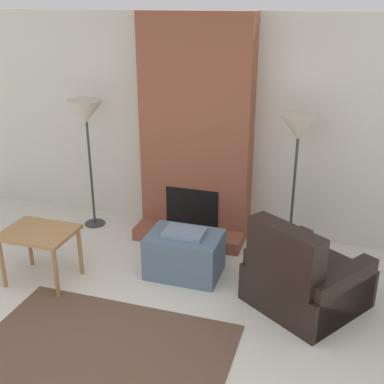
{
  "coord_description": "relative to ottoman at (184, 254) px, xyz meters",
  "views": [
    {
      "loc": [
        1.6,
        -2.41,
        2.71
      ],
      "look_at": [
        0.0,
        2.64,
        0.58
      ],
      "focal_mm": 45.0,
      "sensor_mm": 36.0,
      "label": 1
    }
  ],
  "objects": [
    {
      "name": "ottoman",
      "position": [
        0.0,
        0.0,
        0.0
      ],
      "size": [
        0.75,
        0.54,
        0.51
      ],
      "color": "slate",
      "rests_on": "ground_plane"
    },
    {
      "name": "floor_lamp_left",
      "position": [
        -1.49,
        0.8,
        1.19
      ],
      "size": [
        0.44,
        0.44,
        1.61
      ],
      "color": "#333333",
      "rests_on": "ground_plane"
    },
    {
      "name": "area_rug",
      "position": [
        -0.26,
        -1.37,
        -0.23
      ],
      "size": [
        2.11,
        1.34,
        0.01
      ],
      "primitive_type": "cube",
      "color": "brown",
      "rests_on": "ground_plane"
    },
    {
      "name": "wall_back",
      "position": [
        -0.19,
        1.22,
        1.06
      ],
      "size": [
        6.83,
        0.06,
        2.6
      ],
      "primitive_type": "cube",
      "color": "beige",
      "rests_on": "ground_plane"
    },
    {
      "name": "fireplace",
      "position": [
        -0.19,
        1.0,
        0.99
      ],
      "size": [
        1.3,
        0.67,
        2.6
      ],
      "color": "brown",
      "rests_on": "ground_plane"
    },
    {
      "name": "armchair",
      "position": [
        1.23,
        -0.22,
        0.03
      ],
      "size": [
        1.27,
        1.27,
        0.91
      ],
      "rotation": [
        0.0,
        0.0,
        2.55
      ],
      "color": "black",
      "rests_on": "ground_plane"
    },
    {
      "name": "floor_lamp_right",
      "position": [
        1.0,
        0.8,
        1.19
      ],
      "size": [
        0.44,
        0.44,
        1.61
      ],
      "color": "#333333",
      "rests_on": "ground_plane"
    },
    {
      "name": "side_table",
      "position": [
        -1.35,
        -0.56,
        0.25
      ],
      "size": [
        0.7,
        0.53,
        0.57
      ],
      "color": "#9E7042",
      "rests_on": "ground_plane"
    }
  ]
}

